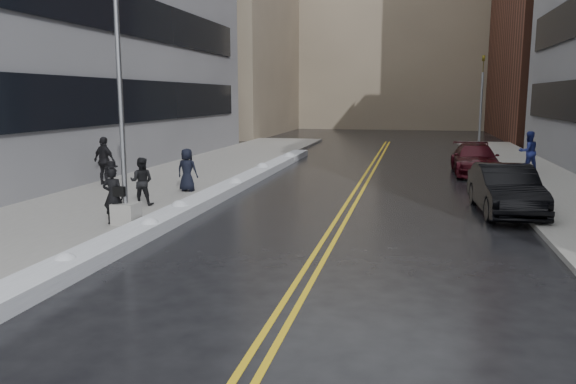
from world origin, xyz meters
The scene contains 18 objects.
ground centered at (0.00, 0.00, 0.00)m, with size 160.00×160.00×0.00m, color black.
sidewalk_west centered at (-5.75, 10.00, 0.07)m, with size 5.50×50.00×0.15m, color gray.
sidewalk_east centered at (10.00, 10.00, 0.07)m, with size 4.00×50.00×0.15m, color gray.
lane_line_left centered at (2.35, 10.00, 0.00)m, with size 0.12×50.00×0.01m, color gold.
lane_line_right centered at (2.65, 10.00, 0.00)m, with size 0.12×50.00×0.01m, color gold.
snow_ridge centered at (-2.45, 8.00, 0.17)m, with size 0.90×30.00×0.34m, color silver.
building_west_far centered at (-15.50, 44.00, 9.00)m, with size 14.00×22.00×18.00m, color gray.
building_far centered at (2.00, 60.00, 11.00)m, with size 36.00×16.00×22.00m, color gray.
lamppost centered at (-3.30, 2.00, 2.53)m, with size 0.65×0.65×7.62m.
fire_hydrant centered at (9.00, 10.00, 0.55)m, with size 0.26×0.26×0.73m.
traffic_signal centered at (8.50, 24.00, 3.40)m, with size 0.16×0.20×6.00m.
pedestrian_fedora centered at (-3.63, 1.92, 0.96)m, with size 0.59×0.39×1.63m, color black.
pedestrian_b centered at (-4.17, 4.68, 0.95)m, with size 0.77×0.60×1.59m, color black.
pedestrian_c centered at (-3.78, 7.61, 0.97)m, with size 0.80×0.52×1.63m, color black.
pedestrian_d centered at (-7.68, 8.37, 1.13)m, with size 1.15×0.48×1.97m, color black.
pedestrian_east centered at (9.95, 16.44, 1.12)m, with size 0.94×0.73×1.94m, color navy.
car_black centered at (7.50, 6.59, 0.78)m, with size 1.66×4.76×1.57m, color black.
car_maroon centered at (7.50, 15.98, 0.73)m, with size 2.03×5.00×1.45m, color #380910.
Camera 1 is at (4.57, -12.17, 3.72)m, focal length 35.00 mm.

